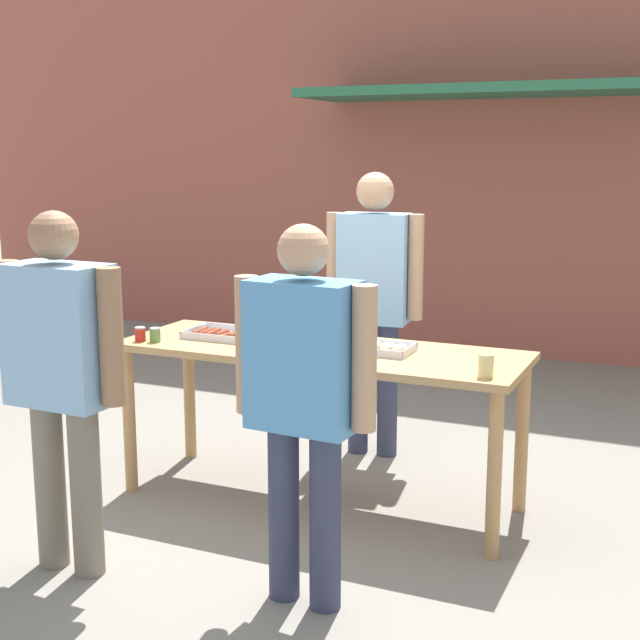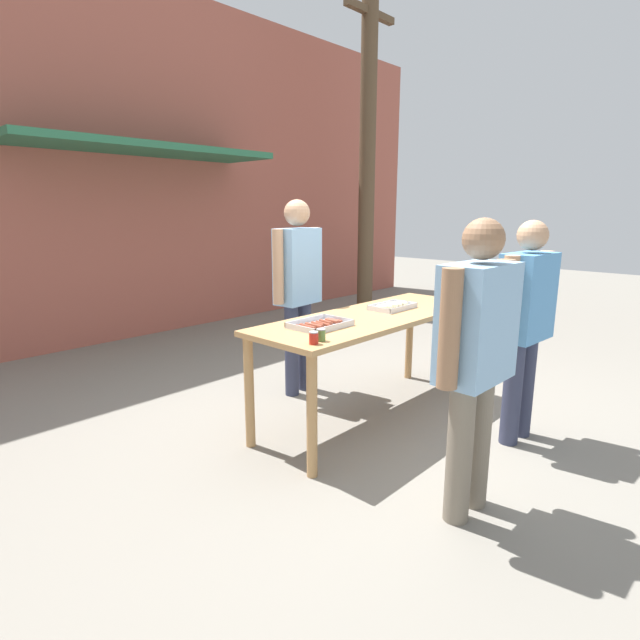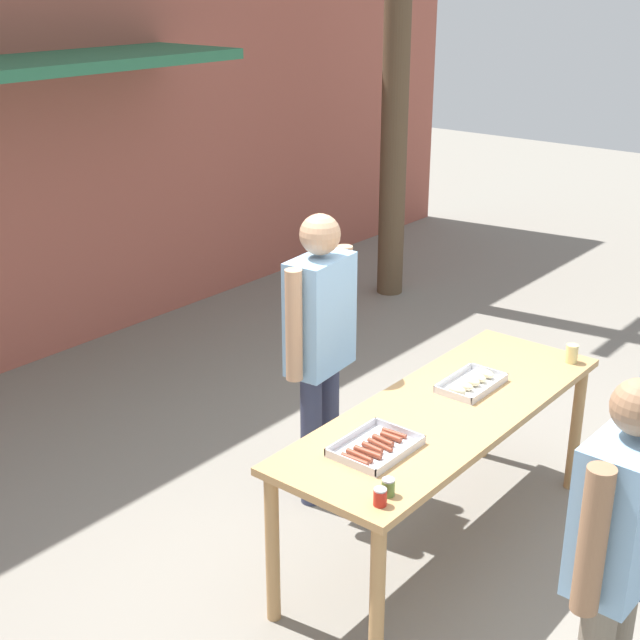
% 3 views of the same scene
% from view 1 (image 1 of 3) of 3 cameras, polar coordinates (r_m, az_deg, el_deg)
% --- Properties ---
extents(ground_plane, '(24.00, 24.00, 0.00)m').
position_cam_1_polar(ground_plane, '(5.04, 0.00, -11.45)').
color(ground_plane, gray).
extents(building_facade_back, '(12.00, 1.11, 4.50)m').
position_cam_1_polar(building_facade_back, '(8.45, 11.43, 13.00)').
color(building_facade_back, '#A85647').
rests_on(building_facade_back, ground).
extents(serving_table, '(2.20, 0.75, 0.87)m').
position_cam_1_polar(serving_table, '(4.80, 0.00, -3.00)').
color(serving_table, tan).
rests_on(serving_table, ground).
extents(food_tray_sausages, '(0.41, 0.30, 0.04)m').
position_cam_1_polar(food_tray_sausages, '(5.06, -6.15, -0.93)').
color(food_tray_sausages, silver).
rests_on(food_tray_sausages, serving_table).
extents(food_tray_buns, '(0.40, 0.24, 0.06)m').
position_cam_1_polar(food_tray_buns, '(4.68, 3.50, -1.76)').
color(food_tray_buns, silver).
rests_on(food_tray_buns, serving_table).
extents(condiment_jar_mustard, '(0.06, 0.06, 0.08)m').
position_cam_1_polar(condiment_jar_mustard, '(5.02, -11.43, -0.90)').
color(condiment_jar_mustard, '#B22319').
rests_on(condiment_jar_mustard, serving_table).
extents(condiment_jar_ketchup, '(0.06, 0.06, 0.08)m').
position_cam_1_polar(condiment_jar_ketchup, '(4.98, -10.51, -0.95)').
color(condiment_jar_ketchup, '#567A38').
rests_on(condiment_jar_ketchup, serving_table).
extents(beer_cup, '(0.07, 0.07, 0.11)m').
position_cam_1_polar(beer_cup, '(4.22, 10.56, -2.90)').
color(beer_cup, '#DBC67A').
rests_on(beer_cup, serving_table).
extents(person_server_behind_table, '(0.61, 0.28, 1.78)m').
position_cam_1_polar(person_server_behind_table, '(5.51, 3.48, 2.00)').
color(person_server_behind_table, '#333851').
rests_on(person_server_behind_table, ground).
extents(person_customer_holding_hotdog, '(0.68, 0.27, 1.66)m').
position_cam_1_polar(person_customer_holding_hotdog, '(4.12, -16.24, -2.76)').
color(person_customer_holding_hotdog, '#756B5B').
rests_on(person_customer_holding_hotdog, ground).
extents(person_customer_with_cup, '(0.64, 0.27, 1.62)m').
position_cam_1_polar(person_customer_with_cup, '(3.66, -1.04, -4.26)').
color(person_customer_with_cup, '#333851').
rests_on(person_customer_with_cup, ground).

